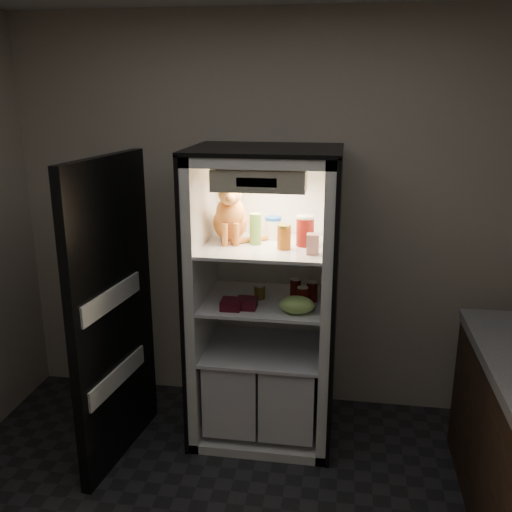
{
  "coord_description": "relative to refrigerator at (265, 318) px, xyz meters",
  "views": [
    {
      "loc": [
        0.47,
        -1.98,
        2.21
      ],
      "look_at": [
        -0.05,
        1.32,
        1.22
      ],
      "focal_mm": 40.0,
      "sensor_mm": 36.0,
      "label": 1
    }
  ],
  "objects": [
    {
      "name": "berry_box_right",
      "position": [
        -0.08,
        -0.22,
        0.18
      ],
      "size": [
        0.12,
        0.12,
        0.06
      ],
      "primitive_type": "cube",
      "color": "#4E0D1D",
      "rests_on": "refrigerator"
    },
    {
      "name": "soda_can_c",
      "position": [
        0.25,
        -0.14,
        0.21
      ],
      "size": [
        0.07,
        0.07,
        0.12
      ],
      "color": "black",
      "rests_on": "refrigerator"
    },
    {
      "name": "parmesan_shaker",
      "position": [
        -0.06,
        -0.04,
        0.59
      ],
      "size": [
        0.07,
        0.07,
        0.19
      ],
      "color": "#258834",
      "rests_on": "refrigerator"
    },
    {
      "name": "berry_box_left",
      "position": [
        -0.17,
        -0.25,
        0.18
      ],
      "size": [
        0.12,
        0.12,
        0.06
      ],
      "primitive_type": "cube",
      "color": "#4E0D1D",
      "rests_on": "refrigerator"
    },
    {
      "name": "room_shell",
      "position": [
        0.0,
        -1.38,
        0.83
      ],
      "size": [
        3.6,
        3.6,
        3.6
      ],
      "color": "white",
      "rests_on": "floor"
    },
    {
      "name": "salsa_jar",
      "position": [
        0.13,
        -0.12,
        0.57
      ],
      "size": [
        0.08,
        0.08,
        0.15
      ],
      "color": "maroon",
      "rests_on": "refrigerator"
    },
    {
      "name": "condiment_jar",
      "position": [
        -0.03,
        -0.05,
        0.2
      ],
      "size": [
        0.07,
        0.07,
        0.1
      ],
      "color": "brown",
      "rests_on": "refrigerator"
    },
    {
      "name": "soda_can_a",
      "position": [
        0.19,
        -0.01,
        0.21
      ],
      "size": [
        0.07,
        0.07,
        0.13
      ],
      "color": "black",
      "rests_on": "refrigerator"
    },
    {
      "name": "mayo_tub",
      "position": [
        0.03,
        0.1,
        0.57
      ],
      "size": [
        0.1,
        0.1,
        0.14
      ],
      "color": "white",
      "rests_on": "refrigerator"
    },
    {
      "name": "cream_carton",
      "position": [
        0.3,
        -0.2,
        0.56
      ],
      "size": [
        0.07,
        0.07,
        0.12
      ],
      "primitive_type": "cube",
      "color": "silver",
      "rests_on": "refrigerator"
    },
    {
      "name": "soda_can_b",
      "position": [
        0.3,
        -0.04,
        0.21
      ],
      "size": [
        0.07,
        0.07,
        0.13
      ],
      "color": "black",
      "rests_on": "refrigerator"
    },
    {
      "name": "grape_bag",
      "position": [
        0.22,
        -0.26,
        0.2
      ],
      "size": [
        0.21,
        0.15,
        0.1
      ],
      "primitive_type": "ellipsoid",
      "color": "#80BF59",
      "rests_on": "refrigerator"
    },
    {
      "name": "pepper_jar",
      "position": [
        0.24,
        -0.03,
        0.59
      ],
      "size": [
        0.11,
        0.11,
        0.18
      ],
      "color": "maroon",
      "rests_on": "refrigerator"
    },
    {
      "name": "tabby_cat",
      "position": [
        -0.22,
        0.01,
        0.66
      ],
      "size": [
        0.38,
        0.42,
        0.43
      ],
      "rotation": [
        0.0,
        0.0,
        0.21
      ],
      "color": "#C96519",
      "rests_on": "refrigerator"
    },
    {
      "name": "fridge_door",
      "position": [
        -0.85,
        -0.41,
        0.12
      ],
      "size": [
        0.16,
        0.87,
        1.85
      ],
      "rotation": [
        0.0,
        0.0,
        -0.12
      ],
      "color": "black",
      "rests_on": "floor"
    },
    {
      "name": "refrigerator",
      "position": [
        0.0,
        0.0,
        0.0
      ],
      "size": [
        0.9,
        0.72,
        1.88
      ],
      "color": "white",
      "rests_on": "floor"
    }
  ]
}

